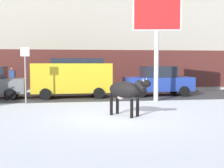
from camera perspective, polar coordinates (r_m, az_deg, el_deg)
name	(u,v)px	position (r m, az deg, el deg)	size (l,w,h in m)	color
ground_plane	(118,119)	(11.00, 1.09, -6.69)	(120.00, 120.00, 0.00)	white
road_strip	(97,96)	(18.54, -2.90, -2.27)	(60.00, 5.60, 0.01)	#423F3F
building_facade	(89,9)	(25.17, -4.44, 14.21)	(44.00, 6.10, 13.00)	#BCB29E
cow_black	(126,90)	(11.46, 2.66, -1.25)	(1.58, 1.68, 1.54)	black
billboard	(157,20)	(16.11, 8.59, 12.10)	(2.52, 0.62, 5.56)	silver
car_yellow_van	(72,77)	(17.78, -7.66, 1.43)	(4.65, 2.21, 2.32)	gold
car_blue_sedan	(158,81)	(18.86, 8.83, 0.55)	(4.24, 2.06, 1.84)	#233D9E
pedestrian_by_cars	(12,80)	(22.04, -18.59, 0.82)	(0.36, 0.24, 1.73)	#282833
street_sign	(25,71)	(15.41, -16.30, 2.48)	(0.44, 0.08, 2.82)	gray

